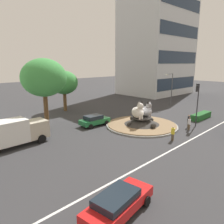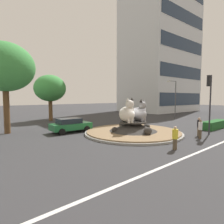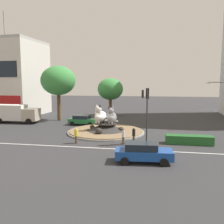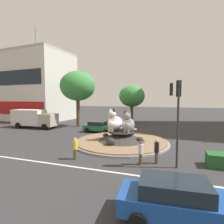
% 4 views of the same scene
% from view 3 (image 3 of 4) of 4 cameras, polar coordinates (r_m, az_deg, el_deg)
% --- Properties ---
extents(ground_plane, '(160.00, 160.00, 0.00)m').
position_cam_3_polar(ground_plane, '(30.16, -1.44, -4.93)').
color(ground_plane, '#333335').
extents(lane_centreline, '(112.00, 0.20, 0.01)m').
position_cam_3_polar(lane_centreline, '(23.40, -4.98, -8.50)').
color(lane_centreline, silver).
rests_on(lane_centreline, ground).
extents(roundabout_island, '(9.62, 9.62, 1.22)m').
position_cam_3_polar(roundabout_island, '(30.07, -1.44, -4.12)').
color(roundabout_island, gray).
rests_on(roundabout_island, ground).
extents(cat_statue_white, '(1.95, 2.38, 2.39)m').
position_cam_3_polar(cat_statue_white, '(30.01, -2.84, -0.93)').
color(cat_statue_white, silver).
rests_on(cat_statue_white, roundabout_island).
extents(cat_statue_grey, '(1.45, 2.27, 2.22)m').
position_cam_3_polar(cat_statue_grey, '(29.54, -0.11, -1.18)').
color(cat_statue_grey, gray).
rests_on(cat_statue_grey, roundabout_island).
extents(traffic_light_mast, '(0.72, 0.52, 5.73)m').
position_cam_3_polar(traffic_light_mast, '(23.95, 8.23, 1.94)').
color(traffic_light_mast, '#2D2D33').
rests_on(traffic_light_mast, ground).
extents(clipped_hedge_strip, '(4.70, 1.20, 0.90)m').
position_cam_3_polar(clipped_hedge_strip, '(25.79, 17.94, -6.33)').
color(clipped_hedge_strip, '#235B28').
rests_on(clipped_hedge_strip, ground).
extents(broadleaf_tree_behind_island, '(5.62, 5.62, 8.97)m').
position_cam_3_polar(broadleaf_tree_behind_island, '(40.17, -12.75, 7.30)').
color(broadleaf_tree_behind_island, brown).
rests_on(broadleaf_tree_behind_island, ground).
extents(second_tree_near_tower, '(4.79, 4.79, 7.07)m').
position_cam_3_polar(second_tree_near_tower, '(45.06, -0.40, 5.47)').
color(second_tree_near_tower, brown).
rests_on(second_tree_near_tower, ground).
extents(streetlight_arm, '(2.81, 0.42, 6.41)m').
position_cam_3_polar(streetlight_arm, '(34.75, 25.23, 2.41)').
color(streetlight_arm, '#4C4C51').
rests_on(streetlight_arm, ground).
extents(pedestrian_yellow_shirt, '(0.39, 0.39, 1.64)m').
position_cam_3_polar(pedestrian_yellow_shirt, '(25.00, -8.56, -5.52)').
color(pedestrian_yellow_shirt, brown).
rests_on(pedestrian_yellow_shirt, ground).
extents(pedestrian_white_shirt, '(0.33, 0.33, 1.67)m').
position_cam_3_polar(pedestrian_white_shirt, '(24.36, 2.71, -5.72)').
color(pedestrian_white_shirt, brown).
rests_on(pedestrian_white_shirt, ground).
extents(pedestrian_black_shirt, '(0.33, 0.33, 1.73)m').
position_cam_3_polar(pedestrian_black_shirt, '(24.81, 5.23, -5.40)').
color(pedestrian_black_shirt, brown).
rests_on(pedestrian_black_shirt, ground).
extents(sedan_on_far_lane, '(4.60, 2.23, 1.57)m').
position_cam_3_polar(sedan_on_far_lane, '(19.20, 7.47, -9.50)').
color(sedan_on_far_lane, '#19479E').
rests_on(sedan_on_far_lane, ground).
extents(parked_car_right, '(4.18, 2.17, 1.47)m').
position_cam_3_polar(parked_car_right, '(35.54, -7.03, -1.87)').
color(parked_car_right, '#1E6B38').
rests_on(parked_car_right, ground).
extents(delivery_box_truck, '(7.34, 2.54, 2.82)m').
position_cam_3_polar(delivery_box_truck, '(40.05, -22.20, -0.23)').
color(delivery_box_truck, '#B7AD99').
rests_on(delivery_box_truck, ground).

